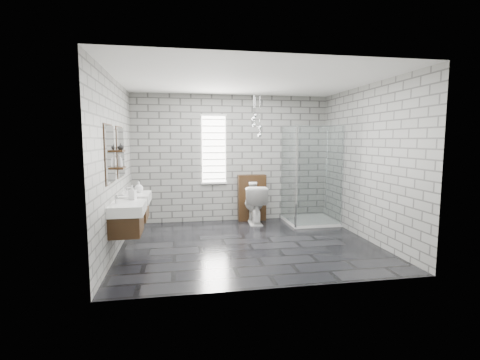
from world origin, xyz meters
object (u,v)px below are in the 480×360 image
object	(u,v)px
vanity_left	(125,210)
shower_enclosure	(308,200)
vanity_right	(133,199)
cistern_panel	(252,198)
toilet	(254,204)

from	to	relation	value
vanity_left	shower_enclosure	distance (m)	3.82
vanity_right	vanity_left	bearing A→B (deg)	-90.00
vanity_left	vanity_right	xyz separation A→B (m)	(0.00, 0.91, 0.00)
vanity_left	vanity_right	bearing A→B (deg)	90.00
vanity_left	cistern_panel	world-z (taller)	vanity_left
cistern_panel	toilet	world-z (taller)	cistern_panel
vanity_left	shower_enclosure	size ratio (longest dim) A/B	0.77
toilet	vanity_left	bearing A→B (deg)	43.33
vanity_right	cistern_panel	bearing A→B (deg)	29.34
cistern_panel	shower_enclosure	bearing A→B (deg)	-25.43
vanity_left	toilet	bearing A→B (deg)	40.23
shower_enclosure	toilet	bearing A→B (deg)	166.20
vanity_right	shower_enclosure	xyz separation A→B (m)	(3.41, 0.79, -0.25)
vanity_right	toilet	bearing A→B (deg)	24.43
shower_enclosure	vanity_left	bearing A→B (deg)	-153.55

